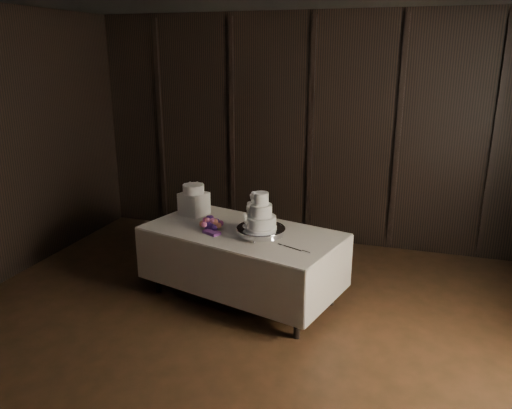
# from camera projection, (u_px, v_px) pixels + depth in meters

# --- Properties ---
(room) EXTENTS (6.08, 7.08, 3.08)m
(room) POSITION_uv_depth(u_px,v_px,m) (204.00, 207.00, 3.35)
(room) COLOR black
(room) RESTS_ON ground
(display_table) EXTENTS (2.19, 1.51, 0.76)m
(display_table) POSITION_uv_depth(u_px,v_px,m) (242.00, 261.00, 5.17)
(display_table) COLOR beige
(display_table) RESTS_ON ground
(cake_stand) EXTENTS (0.58, 0.58, 0.09)m
(cake_stand) POSITION_uv_depth(u_px,v_px,m) (261.00, 232.00, 4.89)
(cake_stand) COLOR silver
(cake_stand) RESTS_ON display_table
(wedding_cake) EXTENTS (0.35, 0.30, 0.36)m
(wedding_cake) POSITION_uv_depth(u_px,v_px,m) (258.00, 214.00, 4.83)
(wedding_cake) COLOR white
(wedding_cake) RESTS_ON cake_stand
(bouquet) EXTENTS (0.42, 0.47, 0.18)m
(bouquet) POSITION_uv_depth(u_px,v_px,m) (212.00, 224.00, 5.08)
(bouquet) COLOR #C55585
(bouquet) RESTS_ON display_table
(box_pedestal) EXTENTS (0.33, 0.33, 0.25)m
(box_pedestal) POSITION_uv_depth(u_px,v_px,m) (194.00, 204.00, 5.53)
(box_pedestal) COLOR white
(box_pedestal) RESTS_ON display_table
(small_cake) EXTENTS (0.30, 0.30, 0.09)m
(small_cake) POSITION_uv_depth(u_px,v_px,m) (193.00, 189.00, 5.48)
(small_cake) COLOR white
(small_cake) RESTS_ON box_pedestal
(cake_knife) EXTENTS (0.35, 0.17, 0.01)m
(cake_knife) POSITION_uv_depth(u_px,v_px,m) (290.00, 247.00, 4.61)
(cake_knife) COLOR silver
(cake_knife) RESTS_ON display_table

